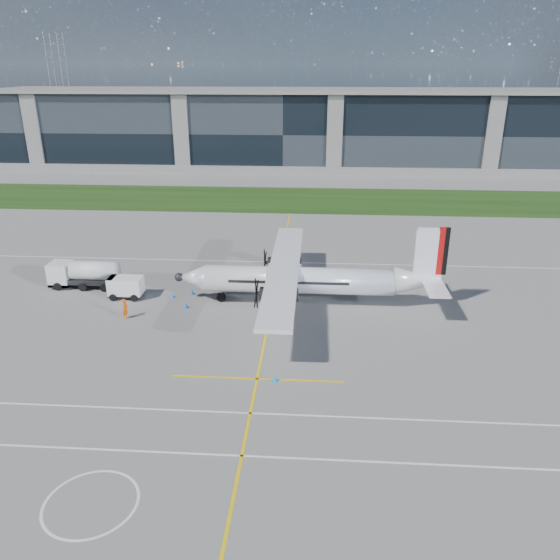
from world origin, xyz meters
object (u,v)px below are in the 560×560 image
(pylon_west, at_px, (59,81))
(baggage_tug, at_px, (126,287))
(safety_cone_nose_stbd, at_px, (192,292))
(safety_cone_portwing, at_px, (275,378))
(ground_crew_person, at_px, (125,307))
(turboprop_aircraft, at_px, (309,266))
(fuel_tanker_truck, at_px, (80,274))
(safety_cone_nose_port, at_px, (186,305))
(safety_cone_fwd, at_px, (173,295))
(safety_cone_stbdwing, at_px, (291,255))

(pylon_west, distance_m, baggage_tug, 159.21)
(pylon_west, height_order, safety_cone_nose_stbd, pylon_west)
(pylon_west, relative_size, safety_cone_portwing, 60.00)
(pylon_west, distance_m, safety_cone_portwing, 178.10)
(ground_crew_person, bearing_deg, baggage_tug, 29.66)
(turboprop_aircraft, height_order, safety_cone_nose_stbd, turboprop_aircraft)
(turboprop_aircraft, height_order, fuel_tanker_truck, turboprop_aircraft)
(fuel_tanker_truck, distance_m, safety_cone_nose_port, 12.19)
(safety_cone_fwd, height_order, safety_cone_nose_stbd, same)
(baggage_tug, distance_m, safety_cone_portwing, 20.19)
(turboprop_aircraft, distance_m, ground_crew_person, 16.29)
(safety_cone_nose_port, relative_size, safety_cone_nose_stbd, 1.00)
(pylon_west, bearing_deg, ground_crew_person, -64.31)
(safety_cone_nose_port, height_order, safety_cone_stbdwing, same)
(safety_cone_nose_stbd, bearing_deg, ground_crew_person, -129.21)
(fuel_tanker_truck, distance_m, safety_cone_fwd, 9.86)
(baggage_tug, relative_size, ground_crew_person, 1.62)
(safety_cone_nose_stbd, bearing_deg, baggage_tug, -169.56)
(fuel_tanker_truck, height_order, safety_cone_portwing, fuel_tanker_truck)
(baggage_tug, xyz_separation_m, safety_cone_nose_port, (6.08, -2.01, -0.74))
(fuel_tanker_truck, relative_size, baggage_tug, 2.15)
(baggage_tug, bearing_deg, turboprop_aircraft, -1.34)
(turboprop_aircraft, xyz_separation_m, ground_crew_person, (-15.54, -4.05, -2.70))
(safety_cone_nose_port, xyz_separation_m, safety_cone_stbdwing, (8.70, 14.43, 0.00))
(safety_cone_nose_stbd, bearing_deg, safety_cone_nose_port, -87.26)
(pylon_west, xyz_separation_m, safety_cone_portwing, (84.26, -156.21, -14.75))
(fuel_tanker_truck, xyz_separation_m, safety_cone_stbdwing, (20.10, 10.22, -1.08))
(fuel_tanker_truck, xyz_separation_m, safety_cone_nose_stbd, (11.24, -1.11, -1.08))
(safety_cone_nose_stbd, distance_m, safety_cone_stbdwing, 14.38)
(ground_crew_person, distance_m, safety_cone_nose_port, 5.33)
(ground_crew_person, bearing_deg, safety_cone_fwd, -19.54)
(safety_cone_stbdwing, bearing_deg, baggage_tug, -139.95)
(pylon_west, distance_m, safety_cone_stbdwing, 155.72)
(safety_cone_nose_port, bearing_deg, baggage_tug, 161.73)
(safety_cone_stbdwing, bearing_deg, ground_crew_person, -128.40)
(fuel_tanker_truck, bearing_deg, baggage_tug, -22.53)
(safety_cone_nose_stbd, bearing_deg, fuel_tanker_truck, 174.35)
(fuel_tanker_truck, height_order, ground_crew_person, fuel_tanker_truck)
(safety_cone_fwd, distance_m, safety_cone_nose_stbd, 1.87)
(turboprop_aircraft, xyz_separation_m, safety_cone_stbdwing, (-2.17, 12.82, -3.47))
(baggage_tug, bearing_deg, safety_cone_nose_port, -18.27)
(fuel_tanker_truck, bearing_deg, safety_cone_stbdwing, 26.96)
(pylon_west, xyz_separation_m, safety_cone_nose_stbd, (75.26, -141.54, -14.75))
(baggage_tug, bearing_deg, safety_cone_stbdwing, 40.05)
(turboprop_aircraft, distance_m, baggage_tug, 17.17)
(safety_cone_portwing, bearing_deg, pylon_west, 118.34)
(fuel_tanker_truck, bearing_deg, pylon_west, 114.51)
(turboprop_aircraft, xyz_separation_m, safety_cone_portwing, (-2.02, -13.18, -3.47))
(baggage_tug, bearing_deg, safety_cone_fwd, 2.76)
(safety_cone_fwd, xyz_separation_m, safety_cone_portwing, (10.65, -13.78, 0.00))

